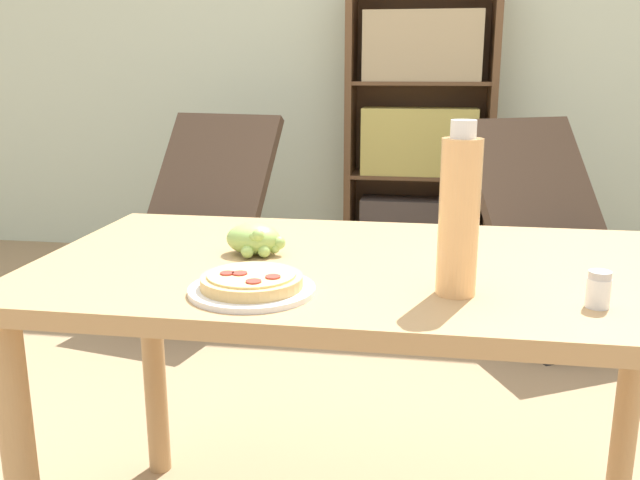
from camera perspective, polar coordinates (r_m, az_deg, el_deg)
wall_back at (r=3.95m, az=6.62°, el=17.15°), size 8.00×0.05×2.60m
dining_table at (r=1.38m, az=4.27°, el=-5.78°), size 1.34×0.73×0.72m
pizza_on_plate at (r=1.17m, az=-5.77°, el=-3.72°), size 0.22×0.22×0.04m
grape_bunch at (r=1.40m, az=-5.55°, el=0.06°), size 0.13×0.10×0.07m
drink_bottle at (r=1.15m, az=11.64°, el=2.10°), size 0.07×0.07×0.29m
salt_shaker at (r=1.18m, az=22.41°, el=-3.88°), size 0.04×0.04×0.06m
lounge_chair_near at (r=3.19m, az=-10.21°, el=-0.67°), size 0.69×0.86×0.88m
lounge_chair_far at (r=3.04m, az=18.90°, el=-1.97°), size 0.82×0.94×0.88m
bookshelf at (r=3.78m, az=8.33°, el=8.53°), size 0.79×0.30×1.54m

